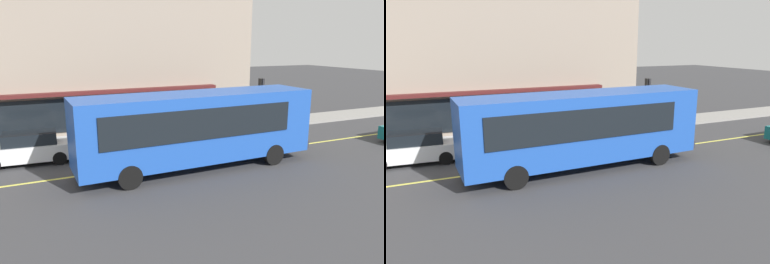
% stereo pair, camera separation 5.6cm
% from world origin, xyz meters
% --- Properties ---
extents(ground, '(120.00, 120.00, 0.00)m').
position_xyz_m(ground, '(0.00, 0.00, 0.00)').
color(ground, '#38383A').
extents(sidewalk, '(80.00, 2.67, 0.15)m').
position_xyz_m(sidewalk, '(0.00, 5.33, 0.07)').
color(sidewalk, gray).
rests_on(sidewalk, ground).
extents(lane_centre_stripe, '(36.00, 0.16, 0.01)m').
position_xyz_m(lane_centre_stripe, '(0.00, 0.00, 0.00)').
color(lane_centre_stripe, '#D8D14C').
rests_on(lane_centre_stripe, ground).
extents(storefront_building, '(20.51, 11.80, 12.66)m').
position_xyz_m(storefront_building, '(-2.94, 12.25, 6.32)').
color(storefront_building, gray).
rests_on(storefront_building, ground).
extents(bus, '(11.18, 2.79, 3.50)m').
position_xyz_m(bus, '(-0.49, -1.14, 1.99)').
color(bus, '#1E4CAD').
rests_on(bus, ground).
extents(traffic_light, '(0.30, 0.52, 3.20)m').
position_xyz_m(traffic_light, '(6.95, 4.64, 2.53)').
color(traffic_light, '#2D2D33').
rests_on(traffic_light, sidewalk).
extents(car_navy, '(4.34, 1.93, 1.52)m').
position_xyz_m(car_navy, '(3.56, 2.97, 0.74)').
color(car_navy, navy).
rests_on(car_navy, ground).
extents(car_white, '(4.40, 2.06, 1.52)m').
position_xyz_m(car_white, '(-7.62, 2.91, 0.74)').
color(car_white, white).
rests_on(car_white, ground).
extents(pedestrian_by_curb, '(0.34, 0.34, 1.64)m').
position_xyz_m(pedestrian_by_curb, '(8.58, 5.00, 1.13)').
color(pedestrian_by_curb, black).
rests_on(pedestrian_by_curb, sidewalk).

